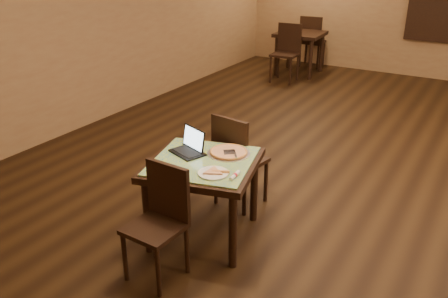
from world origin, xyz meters
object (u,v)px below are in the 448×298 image
Objects in this scene: laptop at (190,146)px; pizza_pan at (229,153)px; chair_main_far at (236,156)px; chair_main_near at (161,215)px; other_table_b_chair_near at (287,49)px; tiled_table at (203,171)px; other_table_b at (300,39)px; other_table_b_chair_far at (312,39)px.

pizza_pan is at bearing 44.05° from laptop.
pizza_pan is (0.13, -0.37, 0.21)m from chair_main_far.
other_table_b_chair_near is at bearing 107.71° from chair_main_near.
chair_main_near reaches higher than tiled_table.
other_table_b reaches higher than pizza_pan.
other_table_b_chair_near reaches higher than laptop.
chair_main_far reaches higher than chair_main_near.
chair_main_near is at bearing -79.75° from other_table_b.
pizza_pan is 0.41× the size of other_table_b.
tiled_table is at bearing -78.46° from other_table_b.
other_table_b_chair_near reaches higher than tiled_table.
chair_main_near is at bearing -97.69° from pizza_pan.
other_table_b_chair_far is (0.01, 0.63, -0.08)m from other_table_b.
other_table_b is at bearing 123.32° from laptop.
other_table_b_chair_near and other_table_b_chair_far have the same top height.
tiled_table is 3.11× the size of laptop.
chair_main_near is 2.62× the size of laptop.
tiled_table is 5.56m from other_table_b_chair_near.
other_table_b_chair_near is (-1.57, 5.95, 0.08)m from chair_main_near.
other_table_b is at bearing 106.39° from pizza_pan.
laptop is (-0.20, 0.10, 0.16)m from tiled_table.
other_table_b_chair_far is (-1.68, 6.36, -0.15)m from pizza_pan.
chair_main_far is 2.74× the size of laptop.
tiled_table is 2.88× the size of pizza_pan.
laptop is 0.33× the size of other_table_b_chair_far.
pizza_pan is at bearing -74.81° from other_table_b_chair_near.
pizza_pan is (0.12, 0.86, 0.24)m from chair_main_near.
chair_main_near is 6.16m from other_table_b_chair_near.
chair_main_near reaches higher than other_table_b.
other_table_b_chair_far reaches higher than chair_main_near.
laptop is 0.35m from pizza_pan.
laptop is 0.93× the size of pizza_pan.
other_table_b_chair_near is (-0.01, -0.63, -0.08)m from other_table_b.
other_table_b_chair_far is at bearing 122.04° from laptop.
chair_main_far is 0.91× the size of other_table_b_chair_near.
other_table_b is at bearing -65.06° from chair_main_far.
other_table_b_chair_near reaches higher than chair_main_far.
tiled_table is at bearing 93.28° from chair_main_near.
other_table_b_chair_near is (-1.37, 5.24, -0.21)m from laptop.
chair_main_near is at bearing -104.00° from tiled_table.
tiled_table is at bearing -116.57° from pizza_pan.
chair_main_far is at bearing 93.71° from chair_main_near.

